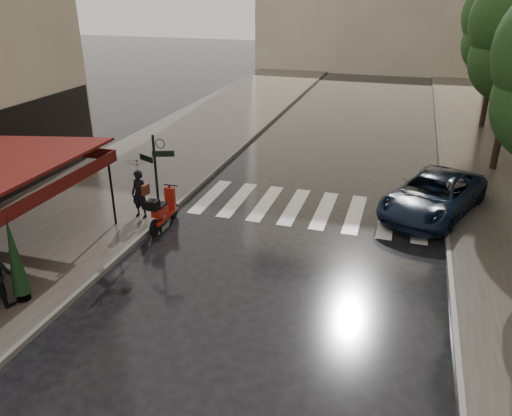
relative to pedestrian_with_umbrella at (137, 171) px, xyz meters
The scene contains 12 objects.
ground 4.42m from the pedestrian_with_umbrella, 58.60° to the right, with size 120.00×120.00×0.00m, color black.
sidewalk_near 9.01m from the pedestrian_with_umbrella, 105.59° to the left, with size 6.00×60.00×0.12m, color #38332D.
sidewalk_far 15.12m from the pedestrian_with_umbrella, 34.58° to the left, with size 5.50×60.00×0.12m, color #38332D.
curb_near 8.71m from the pedestrian_with_umbrella, 85.51° to the left, with size 0.12×60.00×0.16m, color #595651.
curb_far 12.92m from the pedestrian_with_umbrella, 41.70° to the left, with size 0.12×60.00×0.16m, color #595651.
crosswalk 5.94m from the pedestrian_with_umbrella, 26.38° to the left, with size 7.85×3.20×0.01m.
signpost 1.05m from the pedestrian_with_umbrella, 27.04° to the right, with size 1.17×0.29×3.10m.
tree_far 19.87m from the pedestrian_with_umbrella, 52.72° to the left, with size 3.80×3.80×8.16m.
pedestrian_with_umbrella is the anchor object (origin of this frame).
scooter 1.51m from the pedestrian_with_umbrella, 15.48° to the right, with size 0.48×1.82×1.20m.
parked_car 9.76m from the pedestrian_with_umbrella, 20.01° to the left, with size 2.28×4.94×1.37m, color black.
parasol_back 5.11m from the pedestrian_with_umbrella, 94.48° to the right, with size 0.42×0.42×2.23m.
Camera 1 is at (5.86, -9.63, 7.11)m, focal length 35.00 mm.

